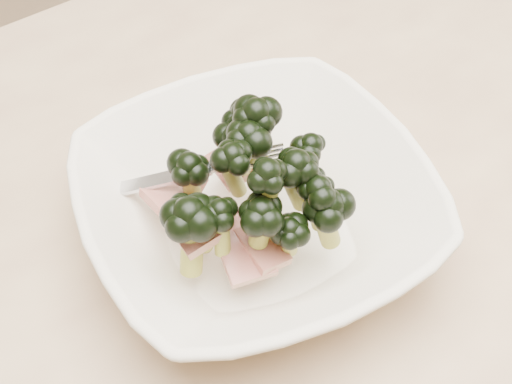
# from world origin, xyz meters

# --- Properties ---
(dining_table) EXTENTS (1.20, 0.80, 0.75)m
(dining_table) POSITION_xyz_m (0.00, 0.00, 0.65)
(dining_table) COLOR tan
(dining_table) RESTS_ON ground
(broccoli_dish) EXTENTS (0.31, 0.31, 0.12)m
(broccoli_dish) POSITION_xyz_m (-0.06, 0.02, 0.79)
(broccoli_dish) COLOR beige
(broccoli_dish) RESTS_ON dining_table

